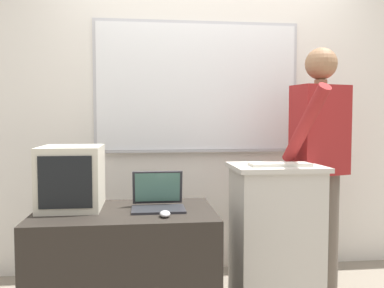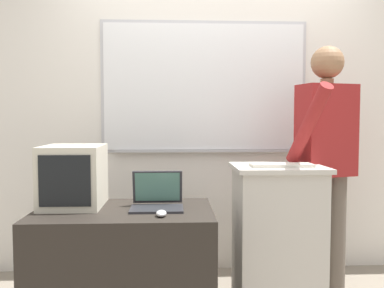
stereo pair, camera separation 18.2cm
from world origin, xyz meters
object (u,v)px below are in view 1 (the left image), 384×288
object	(u,v)px
crt_monitor	(72,177)
lectern_podium	(275,235)
computer_mouse_by_laptop	(165,214)
laptop	(158,198)
wireless_keyboard	(280,164)
person_presenter	(320,151)
side_desk	(125,267)

from	to	relation	value
crt_monitor	lectern_podium	bearing A→B (deg)	1.99
computer_mouse_by_laptop	crt_monitor	distance (m)	0.66
computer_mouse_by_laptop	laptop	bearing A→B (deg)	97.97
laptop	crt_monitor	distance (m)	0.55
wireless_keyboard	person_presenter	bearing A→B (deg)	33.28
side_desk	crt_monitor	size ratio (longest dim) A/B	2.55
wireless_keyboard	crt_monitor	distance (m)	1.32
lectern_podium	person_presenter	xyz separation A→B (m)	(0.39, 0.19, 0.54)
side_desk	computer_mouse_by_laptop	size ratio (longest dim) A/B	10.78
person_presenter	laptop	distance (m)	1.24
laptop	wireless_keyboard	distance (m)	0.82
person_presenter	crt_monitor	world-z (taller)	person_presenter
lectern_podium	side_desk	xyz separation A→B (m)	(-0.99, -0.15, -0.13)
side_desk	laptop	distance (m)	0.46
side_desk	person_presenter	xyz separation A→B (m)	(1.38, 0.34, 0.67)
side_desk	wireless_keyboard	world-z (taller)	wireless_keyboard
lectern_podium	crt_monitor	world-z (taller)	crt_monitor
computer_mouse_by_laptop	crt_monitor	xyz separation A→B (m)	(-0.56, 0.29, 0.18)
wireless_keyboard	lectern_podium	bearing A→B (deg)	95.59
lectern_podium	computer_mouse_by_laptop	world-z (taller)	lectern_podium
laptop	crt_monitor	size ratio (longest dim) A/B	0.75
computer_mouse_by_laptop	wireless_keyboard	bearing A→B (deg)	20.16
lectern_podium	side_desk	bearing A→B (deg)	-171.28
lectern_podium	side_desk	distance (m)	1.01
lectern_podium	person_presenter	world-z (taller)	person_presenter
side_desk	computer_mouse_by_laptop	bearing A→B (deg)	-39.10
person_presenter	computer_mouse_by_laptop	distance (m)	1.30
side_desk	crt_monitor	xyz separation A→B (m)	(-0.33, 0.11, 0.54)
wireless_keyboard	computer_mouse_by_laptop	distance (m)	0.84
side_desk	wireless_keyboard	distance (m)	1.17
computer_mouse_by_laptop	crt_monitor	world-z (taller)	crt_monitor
person_presenter	computer_mouse_by_laptop	bearing A→B (deg)	-170.12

